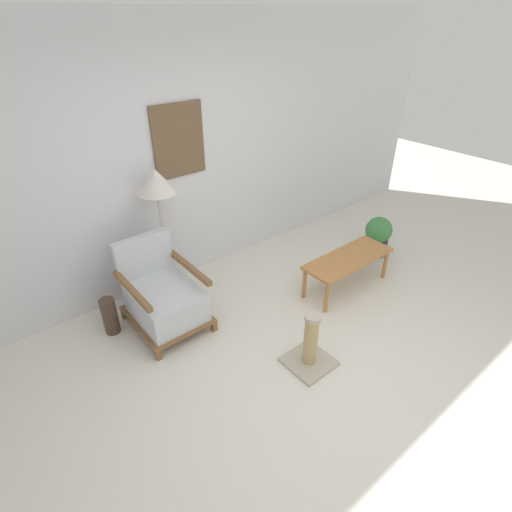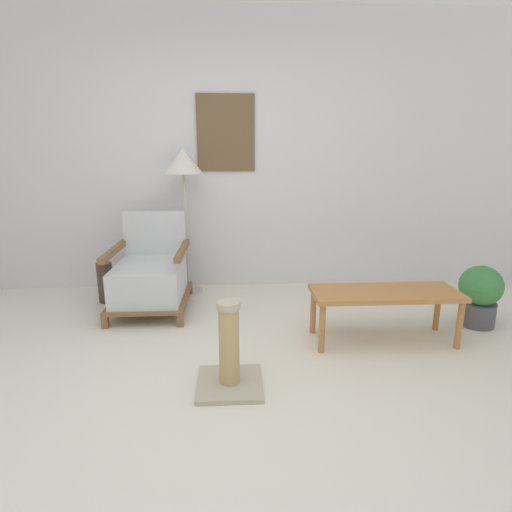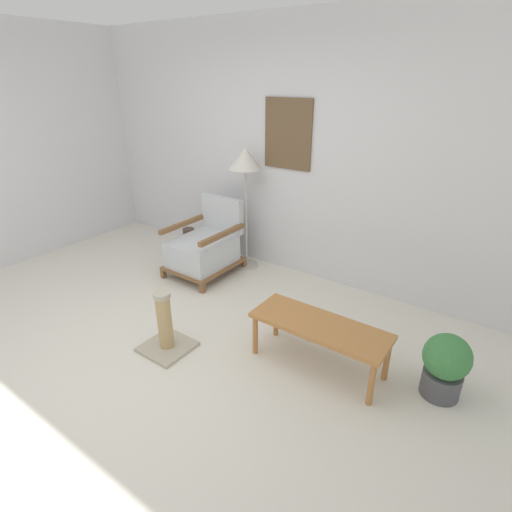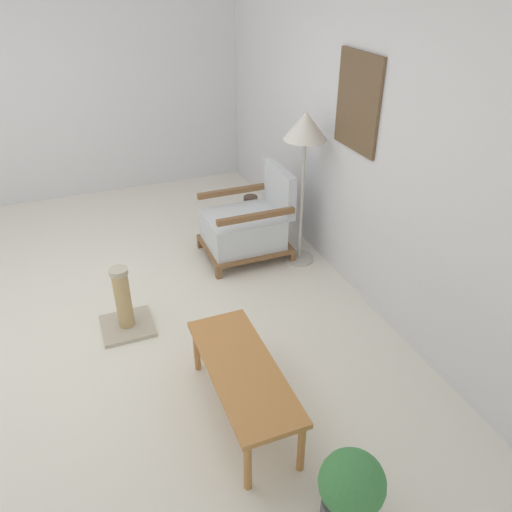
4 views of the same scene
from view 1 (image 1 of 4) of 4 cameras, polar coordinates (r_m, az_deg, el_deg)
The scene contains 8 objects.
ground_plane at distance 3.48m, azimuth 11.56°, elevation -18.80°, with size 14.00×14.00×0.00m, color silver.
wall_back at distance 4.26m, azimuth -11.41°, elevation 13.30°, with size 8.00×0.09×2.70m.
armchair at distance 3.94m, azimuth -13.08°, elevation -5.76°, with size 0.65×0.78×0.84m.
floor_lamp at distance 3.94m, azimuth -13.91°, elevation 9.13°, with size 0.37×0.37×1.41m.
coffee_table at distance 4.42m, azimuth 13.01°, elevation -0.69°, with size 1.06×0.39×0.39m.
vase at distance 4.06m, azimuth -20.14°, elevation -8.06°, with size 0.14×0.14×0.38m, color #473328.
potted_plant at distance 5.21m, azimuth 17.02°, elevation 2.90°, with size 0.33×0.33×0.50m.
scratching_post at distance 3.54m, azimuth 7.71°, elevation -12.79°, with size 0.39×0.39×0.54m.
Camera 1 is at (-1.88, -1.26, 2.65)m, focal length 28.00 mm.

